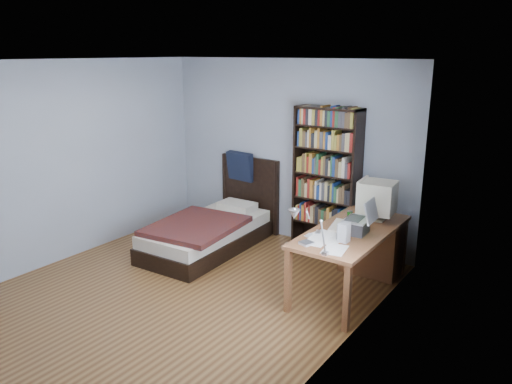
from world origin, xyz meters
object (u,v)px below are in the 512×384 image
Objects in this scene: desk at (367,244)px; crt_monitor at (376,198)px; desk_lamp at (299,219)px; soda_can at (350,216)px; speaker at (344,232)px; bed at (211,229)px; bookshelf at (326,181)px; keyboard at (339,226)px; laptop at (358,224)px.

crt_monitor is (0.07, 0.01, 0.57)m from desk.
soda_can is (-0.13, 1.37, -0.38)m from desk_lamp.
speaker is (0.01, -0.85, -0.16)m from crt_monitor.
bed is at bearing -170.73° from desk.
bookshelf is at bearing 134.30° from soda_can.
desk_lamp is 2.58m from bed.
bed is at bearing 171.01° from speaker.
keyboard is (-0.12, 1.10, -0.42)m from desk_lamp.
desk is 0.94m from speaker.
desk_lamp is 2.18m from bookshelf.
bed reaches higher than desk.
crt_monitor reaches higher than soda_can.
crt_monitor reaches higher than speaker.
keyboard is at bearing -55.23° from bookshelf.
bed is at bearing 149.34° from desk_lamp.
bookshelf reaches higher than desk.
desk is 1.06m from bookshelf.
bed is (-2.16, -0.35, -0.73)m from crt_monitor.
desk_lamp is 4.88× the size of soda_can.
bookshelf is (-0.85, 0.44, -0.02)m from crt_monitor.
speaker is (-0.02, -0.30, -0.01)m from laptop.
crt_monitor is 2.29× the size of speaker.
crt_monitor is at bearing 86.86° from desk_lamp.
bookshelf is at bearing 127.67° from speaker.
bed is (-1.31, -0.80, -0.70)m from bookshelf.
desk is 3.65× the size of crt_monitor.
speaker is at bearing -12.81° from bed.
soda_can is at bearing 4.17° from bed.
bookshelf is (-0.77, 2.03, -0.20)m from desk_lamp.
bed is at bearing -148.73° from bookshelf.
keyboard is (-0.24, 0.06, -0.09)m from laptop.
desk_lamp is 2.71× the size of speaker.
desk_lamp is 1.43m from soda_can.
keyboard is at bearing -3.87° from bed.
crt_monitor is 1.09× the size of keyboard.
keyboard is 0.43m from speaker.
laptop is 0.93× the size of keyboard.
soda_can is at bearing 95.35° from desk_lamp.
bed is (-1.95, 0.13, -0.48)m from keyboard.
crt_monitor reaches higher than bed.
desk is 15.09× the size of soda_can.
desk_lamp reaches higher than laptop.
speaker is 0.10× the size of bed.
bookshelf is at bearing 110.71° from desk_lamp.
laptop is 0.20× the size of bookshelf.
laptop is 0.27m from keyboard.
crt_monitor is at bearing -27.32° from bookshelf.
speaker is 1.80× the size of soda_can.
laptop is 0.30m from speaker.
laptop is at bearing -27.63° from keyboard.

